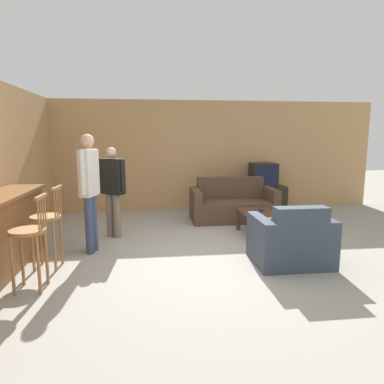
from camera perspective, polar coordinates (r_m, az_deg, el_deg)
The scene contains 13 objects.
ground_plane at distance 5.09m, azimuth 2.68°, elevation -10.92°, with size 24.00×24.00×0.00m, color gray.
wall_back at distance 8.27m, azimuth -1.33°, elevation 6.07°, with size 9.40×0.08×2.60m.
wall_left at distance 6.40m, azimuth -28.01°, elevation 4.10°, with size 0.08×8.51×2.60m.
bar_chair_near at distance 4.32m, azimuth -25.45°, elevation -7.06°, with size 0.40×0.40×1.10m.
bar_chair_mid at distance 4.95m, azimuth -22.98°, elevation -4.90°, with size 0.42×0.42×1.10m.
couch_far at distance 7.31m, azimuth 6.78°, elevation -2.20°, with size 1.76×0.87×0.88m.
armchair_near at distance 4.96m, azimuth 16.22°, elevation -8.00°, with size 1.02×0.83×0.86m.
coffee_table at distance 6.18m, azimuth 11.15°, elevation -4.00°, with size 0.60×0.94×0.42m.
tv_unit at distance 8.44m, azimuth 11.65°, elevation -0.97°, with size 1.10×0.47×0.57m.
tv at distance 8.36m, azimuth 11.79°, elevation 2.85°, with size 0.59×0.52×0.56m.
book_on_table at distance 6.31m, azimuth 11.13°, elevation -3.02°, with size 0.20×0.19×0.03m.
person_by_window at distance 6.07m, azimuth -13.11°, elevation 0.78°, with size 0.47×0.40×1.57m.
person_by_counter at distance 5.32m, azimuth -16.73°, elevation 1.03°, with size 0.26×0.50×1.79m.
Camera 1 is at (-0.81, -4.71, 1.75)m, focal length 32.00 mm.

